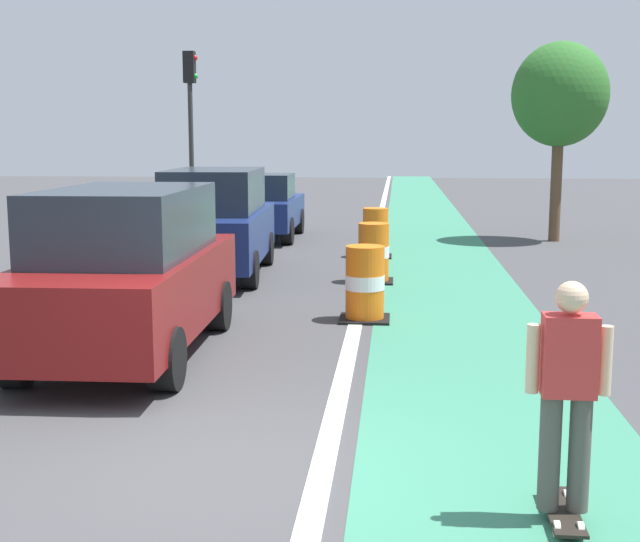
{
  "coord_description": "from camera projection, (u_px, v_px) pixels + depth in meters",
  "views": [
    {
      "loc": [
        1.47,
        -6.44,
        2.64
      ],
      "look_at": [
        0.59,
        3.27,
        1.1
      ],
      "focal_mm": 47.7,
      "sensor_mm": 36.0,
      "label": 1
    }
  ],
  "objects": [
    {
      "name": "parked_sedan_third",
      "position": [
        262.0,
        207.0,
        22.21
      ],
      "size": [
        1.95,
        4.12,
        1.7
      ],
      "color": "navy",
      "rests_on": "ground"
    },
    {
      "name": "skateboarder_on_lane",
      "position": [
        567.0,
        394.0,
        5.78
      ],
      "size": [
        0.57,
        0.8,
        1.69
      ],
      "color": "black",
      "rests_on": "ground"
    },
    {
      "name": "parked_suv_second",
      "position": [
        215.0,
        222.0,
        16.23
      ],
      "size": [
        2.11,
        4.69,
        2.04
      ],
      "color": "navy",
      "rests_on": "ground"
    },
    {
      "name": "bike_lane_strip",
      "position": [
        439.0,
        260.0,
        18.46
      ],
      "size": [
        2.5,
        80.0,
        0.01
      ],
      "primitive_type": "cube",
      "color": "#387F60",
      "rests_on": "ground"
    },
    {
      "name": "traffic_barrel_back",
      "position": [
        375.0,
        233.0,
        18.82
      ],
      "size": [
        0.73,
        0.73,
        1.09
      ],
      "color": "orange",
      "rests_on": "ground"
    },
    {
      "name": "traffic_barrel_front",
      "position": [
        365.0,
        284.0,
        12.3
      ],
      "size": [
        0.73,
        0.73,
        1.09
      ],
      "color": "orange",
      "rests_on": "ground"
    },
    {
      "name": "street_tree_sidewalk",
      "position": [
        560.0,
        96.0,
        21.26
      ],
      "size": [
        2.4,
        2.4,
        5.0
      ],
      "color": "brown",
      "rests_on": "ground"
    },
    {
      "name": "traffic_light_corner",
      "position": [
        191.0,
        107.0,
        24.81
      ],
      "size": [
        0.41,
        0.32,
        5.1
      ],
      "color": "#2D2D2D",
      "rests_on": "ground"
    },
    {
      "name": "parked_suv_nearest",
      "position": [
        128.0,
        271.0,
        10.25
      ],
      "size": [
        1.99,
        4.64,
        2.04
      ],
      "color": "maroon",
      "rests_on": "ground"
    },
    {
      "name": "ground_plane",
      "position": [
        211.0,
        467.0,
        6.87
      ],
      "size": [
        100.0,
        100.0,
        0.0
      ],
      "primitive_type": "plane",
      "color": "#424244"
    },
    {
      "name": "traffic_barrel_mid",
      "position": [
        374.0,
        253.0,
        15.55
      ],
      "size": [
        0.73,
        0.73,
        1.09
      ],
      "color": "orange",
      "rests_on": "ground"
    },
    {
      "name": "lane_divider_stripe",
      "position": [
        370.0,
        259.0,
        18.6
      ],
      "size": [
        0.2,
        80.0,
        0.01
      ],
      "primitive_type": "cube",
      "color": "silver",
      "rests_on": "ground"
    }
  ]
}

